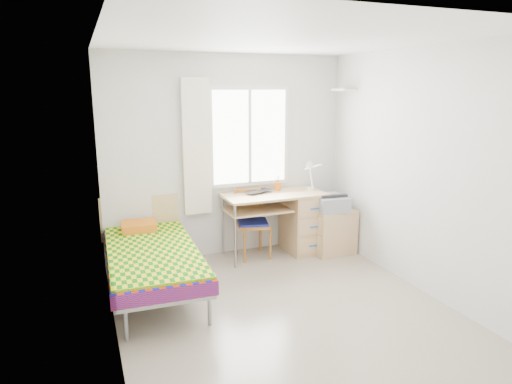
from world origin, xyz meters
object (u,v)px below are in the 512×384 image
desk (298,219)px  cabinet (331,230)px  bed (151,254)px  printer (330,202)px  chair (252,218)px

desk → cabinet: desk is taller
bed → printer: (2.39, 0.34, 0.28)m
bed → cabinet: (2.43, 0.36, -0.12)m
printer → cabinet: bearing=30.2°
bed → chair: 1.53m
bed → chair: bearing=25.4°
cabinet → printer: 0.40m
bed → desk: 2.11m
desk → chair: chair is taller
chair → cabinet: size_ratio=1.52×
cabinet → printer: bearing=-157.4°
chair → cabinet: bearing=1.2°
desk → bed: bearing=-165.8°
printer → bed: bearing=-166.5°
desk → cabinet: 0.46m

